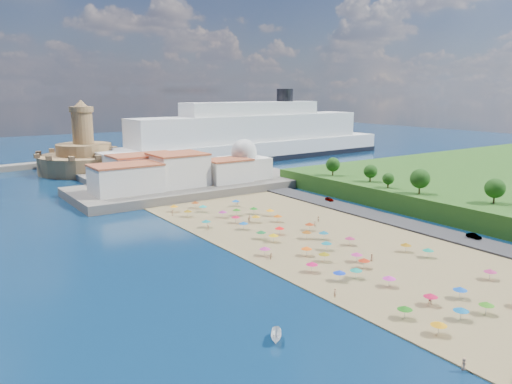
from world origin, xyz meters
TOP-DOWN VIEW (x-y plane):
  - ground at (0.00, 0.00)m, footprint 700.00×700.00m
  - terrace at (10.00, 73.00)m, footprint 90.00×36.00m
  - jetty at (-12.00, 108.00)m, footprint 18.00×70.00m
  - waterfront_buildings at (-3.05, 73.64)m, footprint 57.00×29.00m
  - domed_building at (30.00, 71.00)m, footprint 16.00×16.00m
  - fortress at (-12.00, 138.00)m, footprint 40.00×40.00m
  - cruise_ship at (73.90, 129.93)m, footprint 171.46×33.94m
  - beach_parasols at (-1.14, -11.28)m, footprint 32.23×114.35m
  - beachgoers at (-1.03, -3.81)m, footprint 35.72×98.39m
  - moored_boats at (-30.65, -49.06)m, footprint 9.81×32.08m
  - parked_cars at (36.00, -15.18)m, footprint 2.06×69.87m
  - hillside_trees at (50.00, -7.74)m, footprint 11.88×108.08m

SIDE VIEW (x-z plane):
  - ground at x=0.00m, z-range 0.00..0.00m
  - moored_boats at x=-30.65m, z-range 0.00..1.59m
  - beachgoers at x=-1.03m, z-range 0.19..2.05m
  - jetty at x=-12.00m, z-range 0.00..2.40m
  - parked_cars at x=36.00m, z-range 0.64..2.05m
  - terrace at x=10.00m, z-range 0.00..3.00m
  - beach_parasols at x=-1.14m, z-range 1.05..3.25m
  - fortress at x=-12.00m, z-range -9.52..22.88m
  - waterfront_buildings at x=-3.05m, z-range 2.38..13.38m
  - domed_building at x=30.00m, z-range 1.47..16.47m
  - hillside_trees at x=50.00m, z-range 6.21..13.73m
  - cruise_ship at x=73.90m, z-range -7.59..29.67m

